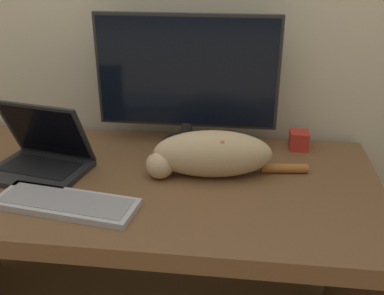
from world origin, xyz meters
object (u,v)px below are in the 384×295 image
Objects in this scene: laptop at (41,158)px; cat at (210,154)px; external_keyboard at (66,203)px; monitor at (187,80)px.

cat is (0.57, 0.04, 0.03)m from laptop.
external_keyboard is 0.82× the size of cat.
external_keyboard is 0.48m from cat.
monitor is at bearing 40.59° from laptop.
laptop is 0.57m from cat.
cat is at bearing 39.58° from external_keyboard.
cat is (0.11, -0.22, -0.18)m from monitor.
laptop is at bearing -150.73° from monitor.
laptop is at bearing 137.03° from external_keyboard.
laptop is 0.27m from external_keyboard.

